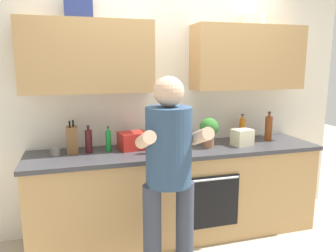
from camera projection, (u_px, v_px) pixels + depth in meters
ground_plane at (178, 234)px, 3.34m from camera, size 12.00×12.00×0.00m
back_wall_unit at (170, 85)px, 3.32m from camera, size 4.00×0.38×2.50m
counter at (178, 192)px, 3.25m from camera, size 2.84×0.67×0.90m
person_standing at (169, 167)px, 2.41m from camera, size 0.49×0.45×1.63m
bottle_juice at (242, 129)px, 3.55m from camera, size 0.06×0.06×0.28m
bottle_syrup at (155, 138)px, 2.99m from camera, size 0.06×0.06×0.33m
bottle_soda at (108, 141)px, 3.07m from camera, size 0.05×0.05×0.23m
bottle_wine at (89, 141)px, 3.01m from camera, size 0.06×0.06×0.26m
bottle_vinegar at (269, 128)px, 3.50m from camera, size 0.08×0.08×0.31m
cup_stoneware at (55, 151)px, 2.92m from camera, size 0.08×0.08×0.09m
mixing_bowl at (177, 143)px, 3.24m from camera, size 0.28×0.28×0.07m
knife_block at (72, 140)px, 3.00m from camera, size 0.10×0.14×0.30m
potted_herb at (209, 130)px, 3.21m from camera, size 0.19×0.19×0.29m
grocery_bag_rice at (242, 137)px, 3.29m from camera, size 0.22×0.19×0.17m
grocery_bag_crisps at (133, 141)px, 3.14m from camera, size 0.29×0.25×0.17m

